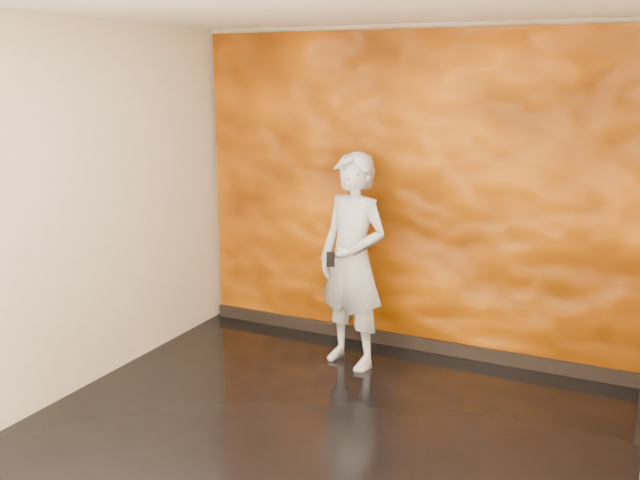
{
  "coord_description": "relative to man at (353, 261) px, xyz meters",
  "views": [
    {
      "loc": [
        1.93,
        -3.82,
        2.42
      ],
      "look_at": [
        -0.34,
        0.89,
        1.18
      ],
      "focal_mm": 40.0,
      "sensor_mm": 36.0,
      "label": 1
    }
  ],
  "objects": [
    {
      "name": "phone",
      "position": [
        -0.09,
        -0.24,
        0.07
      ],
      "size": [
        0.07,
        0.04,
        0.12
      ],
      "primitive_type": "cube",
      "rotation": [
        0.0,
        0.0,
        0.42
      ],
      "color": "black",
      "rests_on": "man"
    },
    {
      "name": "room",
      "position": [
        0.28,
        -1.39,
        0.5
      ],
      "size": [
        4.02,
        4.02,
        2.81
      ],
      "color": "black",
      "rests_on": "ground"
    },
    {
      "name": "feature_wall",
      "position": [
        0.28,
        0.57,
        0.48
      ],
      "size": [
        3.9,
        0.06,
        2.75
      ],
      "primitive_type": "cube",
      "color": "orange",
      "rests_on": "ground"
    },
    {
      "name": "man",
      "position": [
        0.0,
        0.0,
        0.0
      ],
      "size": [
        0.75,
        0.61,
        1.79
      ],
      "primitive_type": "imported",
      "rotation": [
        0.0,
        0.0,
        -0.31
      ],
      "color": "#9BA0AC",
      "rests_on": "ground"
    },
    {
      "name": "baseboard",
      "position": [
        0.28,
        0.53,
        -0.84
      ],
      "size": [
        3.9,
        0.04,
        0.12
      ],
      "primitive_type": "cube",
      "color": "black",
      "rests_on": "ground"
    }
  ]
}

